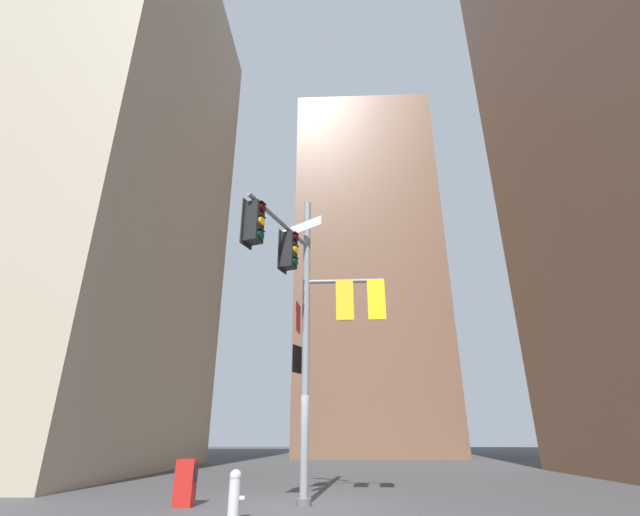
# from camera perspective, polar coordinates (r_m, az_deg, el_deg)

# --- Properties ---
(ground) EXTENTS (120.00, 120.00, 0.00)m
(ground) POSITION_cam_1_polar(r_m,az_deg,el_deg) (11.79, -2.16, -29.78)
(ground) COLOR #474749
(building_tower_left) EXTENTS (16.14, 16.14, 31.50)m
(building_tower_left) POSITION_cam_1_polar(r_m,az_deg,el_deg) (30.07, -31.19, 9.48)
(building_tower_left) COLOR tan
(building_tower_left) RESTS_ON ground
(building_mid_block) EXTENTS (12.51, 12.51, 32.00)m
(building_mid_block) POSITION_cam_1_polar(r_m,az_deg,el_deg) (41.90, 6.01, -1.99)
(building_mid_block) COLOR brown
(building_mid_block) RESTS_ON ground
(signal_pole_assembly) EXTENTS (3.47, 3.44, 8.16)m
(signal_pole_assembly) POSITION_cam_1_polar(r_m,az_deg,el_deg) (11.60, -0.99, -5.09)
(signal_pole_assembly) COLOR gray
(signal_pole_assembly) RESTS_ON ground
(fire_hydrant) EXTENTS (0.33, 0.23, 0.92)m
(fire_hydrant) POSITION_cam_1_polar(r_m,az_deg,el_deg) (9.75, -11.17, -28.15)
(fire_hydrant) COLOR silver
(fire_hydrant) RESTS_ON ground
(newspaper_box) EXTENTS (0.45, 0.36, 1.01)m
(newspaper_box) POSITION_cam_1_polar(r_m,az_deg,el_deg) (12.00, -17.25, -26.34)
(newspaper_box) COLOR red
(newspaper_box) RESTS_ON ground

